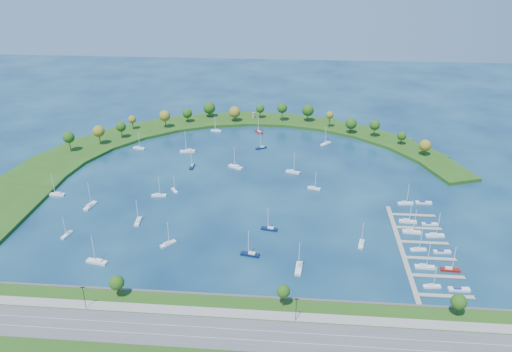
# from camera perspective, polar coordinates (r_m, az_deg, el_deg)

# --- Properties ---
(ground) EXTENTS (700.00, 700.00, 0.00)m
(ground) POSITION_cam_1_polar(r_m,az_deg,el_deg) (292.74, -1.06, -1.09)
(ground) COLOR #072041
(ground) RESTS_ON ground
(south_shoreline) EXTENTS (420.00, 43.10, 11.60)m
(south_shoreline) POSITION_cam_1_polar(r_m,az_deg,el_deg) (190.49, -5.00, -17.22)
(south_shoreline) COLOR #234913
(south_shoreline) RESTS_ON ground
(breakwater) EXTENTS (286.74, 247.64, 2.00)m
(breakwater) POSITION_cam_1_polar(r_m,az_deg,el_deg) (343.53, -7.94, 2.93)
(breakwater) COLOR #234913
(breakwater) RESTS_ON ground
(breakwater_trees) EXTENTS (240.93, 88.66, 14.32)m
(breakwater_trees) POSITION_cam_1_polar(r_m,az_deg,el_deg) (372.64, -1.39, 6.49)
(breakwater_trees) COLOR #382314
(breakwater_trees) RESTS_ON breakwater
(harbor_tower) EXTENTS (2.60, 2.60, 4.53)m
(harbor_tower) POSITION_cam_1_polar(r_m,az_deg,el_deg) (400.70, -0.27, 6.92)
(harbor_tower) COLOR gray
(harbor_tower) RESTS_ON breakwater
(dock_system) EXTENTS (24.28, 82.00, 1.60)m
(dock_system) POSITION_cam_1_polar(r_m,az_deg,el_deg) (244.88, 17.86, -7.98)
(dock_system) COLOR gray
(dock_system) RESTS_ON ground
(moored_boat_0) EXTENTS (5.08, 6.45, 9.57)m
(moored_boat_0) POSITION_cam_1_polar(r_m,az_deg,el_deg) (289.54, -9.25, -1.56)
(moored_boat_0) COLOR white
(moored_boat_0) RESTS_ON ground
(moored_boat_1) EXTENTS (3.63, 7.46, 10.57)m
(moored_boat_1) POSITION_cam_1_polar(r_m,az_deg,el_deg) (260.49, -20.68, -6.19)
(moored_boat_1) COLOR white
(moored_boat_1) RESTS_ON ground
(moored_boat_2) EXTENTS (9.85, 4.57, 13.97)m
(moored_boat_2) POSITION_cam_1_polar(r_m,az_deg,el_deg) (235.51, -17.60, -9.19)
(moored_boat_2) COLOR white
(moored_boat_2) RESTS_ON ground
(moored_boat_3) EXTENTS (6.88, 7.57, 11.78)m
(moored_boat_3) POSITION_cam_1_polar(r_m,az_deg,el_deg) (240.57, -9.97, -7.52)
(moored_boat_3) COLOR white
(moored_boat_3) RESTS_ON ground
(moored_boat_4) EXTENTS (3.73, 8.00, 11.35)m
(moored_boat_4) POSITION_cam_1_polar(r_m,az_deg,el_deg) (242.02, 11.87, -7.49)
(moored_boat_4) COLOR white
(moored_boat_4) RESTS_ON ground
(moored_boat_5) EXTENTS (7.82, 5.67, 11.38)m
(moored_boat_5) POSITION_cam_1_polar(r_m,az_deg,el_deg) (345.20, 0.60, 3.27)
(moored_boat_5) COLOR #09173D
(moored_boat_5) RESTS_ON ground
(moored_boat_6) EXTENTS (4.54, 9.99, 14.18)m
(moored_boat_6) POSITION_cam_1_polar(r_m,az_deg,el_deg) (283.34, -18.30, -3.17)
(moored_boat_6) COLOR white
(moored_boat_6) RESTS_ON ground
(moored_boat_7) EXTENTS (3.07, 8.55, 12.32)m
(moored_boat_7) POSITION_cam_1_polar(r_m,az_deg,el_deg) (261.52, -13.25, -4.99)
(moored_boat_7) COLOR white
(moored_boat_7) RESTS_ON ground
(moored_boat_8) EXTENTS (8.95, 3.98, 12.72)m
(moored_boat_8) POSITION_cam_1_polar(r_m,az_deg,el_deg) (229.59, -0.66, -8.82)
(moored_boat_8) COLOR #09173D
(moored_boat_8) RESTS_ON ground
(moored_boat_9) EXTENTS (8.40, 3.69, 11.95)m
(moored_boat_9) POSITION_cam_1_polar(r_m,az_deg,el_deg) (248.53, 1.53, -5.96)
(moored_boat_9) COLOR #09173D
(moored_boat_9) RESTS_ON ground
(moored_boat_10) EXTENTS (7.85, 8.39, 13.21)m
(moored_boat_10) POSITION_cam_1_polar(r_m,az_deg,el_deg) (355.79, 7.93, 3.71)
(moored_boat_10) COLOR white
(moored_boat_10) RESTS_ON ground
(moored_boat_11) EXTENTS (8.97, 4.95, 12.71)m
(moored_boat_11) POSITION_cam_1_polar(r_m,az_deg,el_deg) (309.29, 4.20, 0.53)
(moored_boat_11) COLOR white
(moored_boat_11) RESTS_ON ground
(moored_boat_12) EXTENTS (8.43, 3.88, 11.96)m
(moored_boat_12) POSITION_cam_1_polar(r_m,az_deg,el_deg) (378.74, -4.54, 5.20)
(moored_boat_12) COLOR white
(moored_boat_12) RESTS_ON ground
(moored_boat_13) EXTENTS (10.44, 4.74, 14.82)m
(moored_boat_13) POSITION_cam_1_polar(r_m,az_deg,el_deg) (342.27, -7.78, 2.85)
(moored_boat_13) COLOR white
(moored_boat_13) RESTS_ON ground
(moored_boat_14) EXTENTS (3.48, 9.69, 13.95)m
(moored_boat_14) POSITION_cam_1_polar(r_m,az_deg,el_deg) (221.49, 4.88, -10.33)
(moored_boat_14) COLOR white
(moored_boat_14) RESTS_ON ground
(moored_boat_15) EXTENTS (2.36, 8.00, 11.71)m
(moored_boat_15) POSITION_cam_1_polar(r_m,az_deg,el_deg) (318.50, -7.27, 1.13)
(moored_boat_15) COLOR #09173D
(moored_boat_15) RESTS_ON ground
(moored_boat_16) EXTENTS (7.68, 4.04, 10.87)m
(moored_boat_16) POSITION_cam_1_polar(r_m,az_deg,el_deg) (290.06, 6.61, -1.33)
(moored_boat_16) COLOR white
(moored_boat_16) RESTS_ON ground
(moored_boat_17) EXTENTS (8.52, 3.86, 12.10)m
(moored_boat_17) POSITION_cam_1_polar(r_m,az_deg,el_deg) (353.97, -13.15, 3.16)
(moored_boat_17) COLOR white
(moored_boat_17) RESTS_ON ground
(moored_boat_18) EXTENTS (9.26, 2.62, 13.60)m
(moored_boat_18) POSITION_cam_1_polar(r_m,az_deg,el_deg) (302.40, -21.70, -1.90)
(moored_boat_18) COLOR white
(moored_boat_18) RESTS_ON ground
(moored_boat_19) EXTENTS (6.71, 8.15, 12.25)m
(moored_boat_19) POSITION_cam_1_polar(r_m,az_deg,el_deg) (374.95, 0.32, 5.07)
(moored_boat_19) COLOR maroon
(moored_boat_19) RESTS_ON ground
(moored_boat_20) EXTENTS (8.30, 3.29, 11.87)m
(moored_boat_20) POSITION_cam_1_polar(r_m,az_deg,el_deg) (285.25, -10.98, -2.12)
(moored_boat_20) COLOR white
(moored_boat_20) RESTS_ON ground
(moored_boat_21) EXTENTS (9.88, 7.48, 14.52)m
(moored_boat_21) POSITION_cam_1_polar(r_m,az_deg,el_deg) (315.30, -2.32, 1.08)
(moored_boat_21) COLOR white
(moored_boat_21) RESTS_ON ground
(docked_boat_0) EXTENTS (7.26, 2.63, 10.44)m
(docked_boat_0) POSITION_cam_1_polar(r_m,az_deg,el_deg) (222.85, 19.34, -11.66)
(docked_boat_0) COLOR white
(docked_boat_0) RESTS_ON ground
(docked_boat_1) EXTENTS (8.72, 2.67, 1.77)m
(docked_boat_1) POSITION_cam_1_polar(r_m,az_deg,el_deg) (225.02, 22.02, -11.82)
(docked_boat_1) COLOR white
(docked_boat_1) RESTS_ON ground
(docked_boat_2) EXTENTS (8.61, 2.57, 12.59)m
(docked_boat_2) POSITION_cam_1_polar(r_m,az_deg,el_deg) (233.48, 18.60, -9.69)
(docked_boat_2) COLOR white
(docked_boat_2) RESTS_ON ground
(docked_boat_3) EXTENTS (8.28, 2.76, 12.00)m
(docked_boat_3) POSITION_cam_1_polar(r_m,az_deg,el_deg) (235.44, 21.17, -9.82)
(docked_boat_3) COLOR maroon
(docked_boat_3) RESTS_ON ground
(docked_boat_4) EXTENTS (7.53, 2.97, 10.77)m
(docked_boat_4) POSITION_cam_1_polar(r_m,az_deg,el_deg) (244.65, 17.93, -7.88)
(docked_boat_4) COLOR white
(docked_boat_4) RESTS_ON ground
(docked_boat_5) EXTENTS (8.00, 2.82, 1.60)m
(docked_boat_5) POSITION_cam_1_polar(r_m,az_deg,el_deg) (246.74, 20.35, -8.05)
(docked_boat_5) COLOR white
(docked_boat_5) RESTS_ON ground
(docked_boat_6) EXTENTS (8.93, 3.14, 12.88)m
(docked_boat_6) POSITION_cam_1_polar(r_m,az_deg,el_deg) (257.47, 17.24, -6.01)
(docked_boat_6) COLOR white
(docked_boat_6) RESTS_ON ground
(docked_boat_7) EXTENTS (9.05, 3.37, 13.00)m
(docked_boat_7) POSITION_cam_1_polar(r_m,az_deg,el_deg) (257.90, 19.64, -6.32)
(docked_boat_7) COLOR white
(docked_boat_7) RESTS_ON ground
(docked_boat_8) EXTENTS (8.82, 3.12, 12.72)m
(docked_boat_8) POSITION_cam_1_polar(r_m,az_deg,el_deg) (266.05, 16.84, -4.89)
(docked_boat_8) COLOR white
(docked_boat_8) RESTS_ON ground
(docked_boat_9) EXTENTS (7.75, 2.50, 1.56)m
(docked_boat_9) POSITION_cam_1_polar(r_m,az_deg,el_deg) (267.36, 19.09, -5.16)
(docked_boat_9) COLOR white
(docked_boat_9) RESTS_ON ground
(docked_boat_10) EXTENTS (8.57, 3.45, 12.24)m
(docked_boat_10) POSITION_cam_1_polar(r_m,az_deg,el_deg) (283.50, 16.59, -2.93)
(docked_boat_10) COLOR white
(docked_boat_10) RESTS_ON ground
(docked_boat_11) EXTENTS (8.63, 2.43, 1.76)m
(docked_boat_11) POSITION_cam_1_polar(r_m,az_deg,el_deg) (287.38, 18.47, -2.86)
(docked_boat_11) COLOR white
(docked_boat_11) RESTS_ON ground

